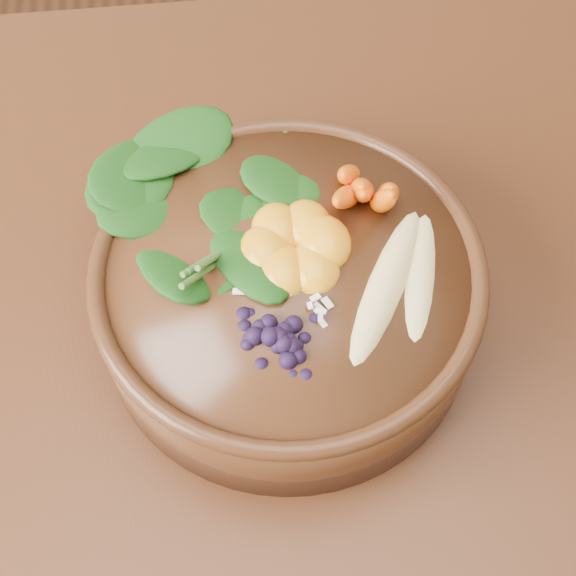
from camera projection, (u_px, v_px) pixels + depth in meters
name	position (u px, v px, depth m)	size (l,w,h in m)	color
dining_table	(382.00, 439.00, 0.66)	(1.60, 0.90, 0.75)	#331C0C
stoneware_bowl	(288.00, 295.00, 0.58)	(0.28, 0.28, 0.07)	#462613
kale_heap	(243.00, 176.00, 0.57)	(0.18, 0.16, 0.04)	#184F12
carrot_cluster	(377.00, 159.00, 0.55)	(0.06, 0.06, 0.08)	orange
banana_halves	(406.00, 269.00, 0.54)	(0.10, 0.15, 0.03)	#E0CC84
mandarin_cluster	(295.00, 235.00, 0.55)	(0.08, 0.09, 0.03)	orange
blueberry_pile	(277.00, 326.00, 0.51)	(0.13, 0.10, 0.04)	black
coconut_flakes	(286.00, 288.00, 0.54)	(0.09, 0.07, 0.01)	white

